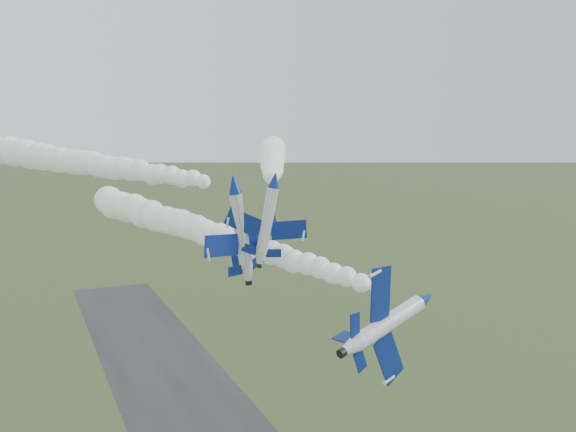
# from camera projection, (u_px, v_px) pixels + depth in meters

# --- Properties ---
(jet_lead) EXTENTS (6.36, 13.68, 11.35)m
(jet_lead) POSITION_uv_depth(u_px,v_px,m) (426.00, 298.00, 63.77)
(jet_lead) COLOR silver
(smoke_trail_jet_lead) EXTENTS (27.99, 67.26, 5.11)m
(smoke_trail_jet_lead) POSITION_uv_depth(u_px,v_px,m) (209.00, 234.00, 92.35)
(smoke_trail_jet_lead) COLOR white
(jet_pair_left) EXTENTS (11.37, 13.28, 3.75)m
(jet_pair_left) POSITION_uv_depth(u_px,v_px,m) (235.00, 184.00, 74.33)
(jet_pair_left) COLOR silver
(smoke_trail_jet_pair_left) EXTENTS (27.56, 61.28, 5.07)m
(smoke_trail_jet_pair_left) POSITION_uv_depth(u_px,v_px,m) (81.00, 162.00, 98.43)
(smoke_trail_jet_pair_left) COLOR white
(jet_pair_right) EXTENTS (9.66, 11.36, 3.22)m
(jet_pair_right) POSITION_uv_depth(u_px,v_px,m) (275.00, 179.00, 74.69)
(jet_pair_right) COLOR silver
(smoke_trail_jet_pair_right) EXTENTS (21.87, 51.53, 4.87)m
(smoke_trail_jet_pair_right) POSITION_uv_depth(u_px,v_px,m) (272.00, 160.00, 103.47)
(smoke_trail_jet_pair_right) COLOR white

